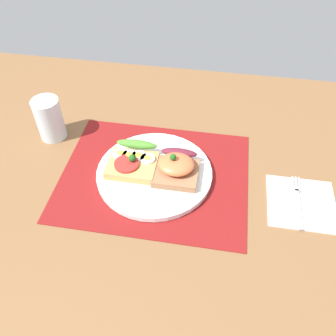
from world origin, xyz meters
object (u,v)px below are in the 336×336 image
at_px(sandwich_egg_tomato, 133,161).
at_px(drinking_glass, 49,119).
at_px(plate, 154,173).
at_px(sandwich_salmon, 176,167).
at_px(napkin, 301,203).
at_px(fork, 298,200).

xyz_separation_m(sandwich_egg_tomato, drinking_glass, (-0.22, 0.08, 0.02)).
height_order(plate, sandwich_salmon, sandwich_salmon).
relative_size(sandwich_egg_tomato, sandwich_salmon, 1.06).
distance_m(sandwich_egg_tomato, sandwich_salmon, 0.10).
bearing_deg(napkin, sandwich_egg_tomato, 174.26).
relative_size(fork, drinking_glass, 1.33).
distance_m(napkin, drinking_glass, 0.59).
xyz_separation_m(sandwich_salmon, fork, (0.25, -0.02, -0.03)).
height_order(sandwich_egg_tomato, sandwich_salmon, sandwich_salmon).
xyz_separation_m(sandwich_salmon, napkin, (0.26, -0.03, -0.03)).
distance_m(sandwich_egg_tomato, drinking_glass, 0.23).
relative_size(plate, drinking_glass, 2.44).
bearing_deg(napkin, drinking_glass, 168.49).
relative_size(plate, sandwich_egg_tomato, 2.39).
relative_size(napkin, fork, 1.00).
height_order(plate, sandwich_egg_tomato, sandwich_egg_tomato).
distance_m(sandwich_egg_tomato, napkin, 0.36).
xyz_separation_m(fork, drinking_glass, (-0.57, 0.11, 0.04)).
distance_m(plate, napkin, 0.31).
bearing_deg(sandwich_egg_tomato, sandwich_salmon, -5.67).
distance_m(plate, sandwich_egg_tomato, 0.05).
height_order(sandwich_salmon, fork, sandwich_salmon).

